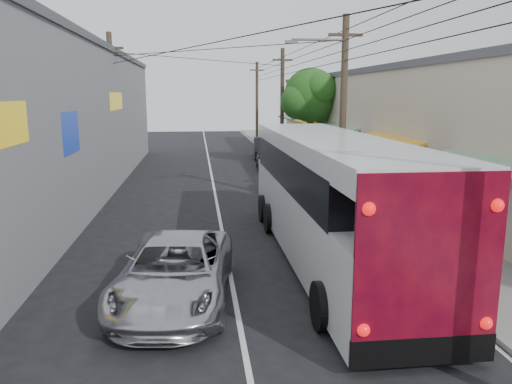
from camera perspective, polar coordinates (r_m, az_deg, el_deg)
sidewalk at (r=28.65m, az=8.18°, el=1.36°), size 3.00×80.00×0.12m
building_right at (r=31.62m, az=15.36°, el=7.63°), size 7.09×40.00×6.25m
building_left at (r=26.45m, az=-23.81°, el=7.56°), size 7.20×36.00×7.25m
utility_poles at (r=27.90m, az=1.43°, el=9.61°), size 11.80×45.28×8.00m
street_tree at (r=34.17m, az=6.40°, el=10.73°), size 4.40×4.00×6.60m
coach_bus at (r=14.82m, az=8.33°, el=-0.50°), size 2.95×12.78×3.68m
jeepney at (r=12.07m, az=-9.24°, el=-8.91°), size 3.11×5.69×1.51m
parked_suv at (r=23.96m, az=4.49°, el=1.34°), size 2.76×5.74×1.61m
parked_car_mid at (r=32.74m, az=1.45°, el=3.74°), size 1.83×3.98×1.32m
parked_car_far at (r=38.71m, az=1.01°, el=5.07°), size 2.09×4.90×1.57m
pedestrian_near at (r=23.41m, az=12.68°, el=1.17°), size 0.69×0.58×1.62m
pedestrian_far at (r=22.37m, az=9.53°, el=0.87°), size 0.87×0.72×1.64m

